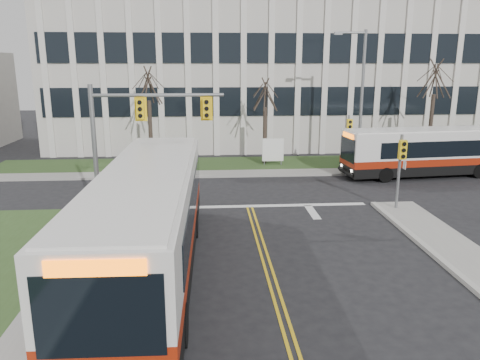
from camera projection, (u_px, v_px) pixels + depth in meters
name	position (u px, v px, depth m)	size (l,w,h in m)	color
ground	(271.00, 278.00, 15.96)	(120.00, 120.00, 0.00)	black
sidewalk_cross	(315.00, 172.00, 30.99)	(44.00, 1.60, 0.14)	#9E9B93
building_lawn	(306.00, 164.00, 33.70)	(44.00, 5.00, 0.12)	#314B20
office_building	(282.00, 75.00, 43.86)	(40.00, 16.00, 12.00)	beige
mast_arm_signal	(130.00, 127.00, 21.46)	(6.11, 0.38, 6.20)	slate
signal_pole_near	(401.00, 162.00, 22.52)	(0.34, 0.39, 3.80)	slate
signal_pole_far	(349.00, 135.00, 30.74)	(0.34, 0.39, 3.80)	slate
streetlight	(360.00, 93.00, 30.92)	(2.15, 0.25, 9.20)	slate
directory_sign	(273.00, 150.00, 32.77)	(1.50, 0.12, 2.00)	slate
tree_left	(148.00, 87.00, 31.61)	(1.80, 1.80, 7.70)	#42352B
tree_mid	(265.00, 96.00, 32.51)	(1.80, 1.80, 6.82)	#42352B
tree_right	(435.00, 81.00, 32.90)	(1.80, 1.80, 8.25)	#42352B
bus_main	(149.00, 224.00, 15.83)	(2.96, 13.67, 3.65)	silver
bus_cross	(430.00, 153.00, 29.98)	(2.44, 11.26, 3.00)	silver
newspaper_box_blue	(44.00, 305.00, 13.22)	(0.50, 0.45, 0.95)	#153296
newspaper_box_red	(69.00, 261.00, 16.17)	(0.50, 0.45, 0.95)	maroon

